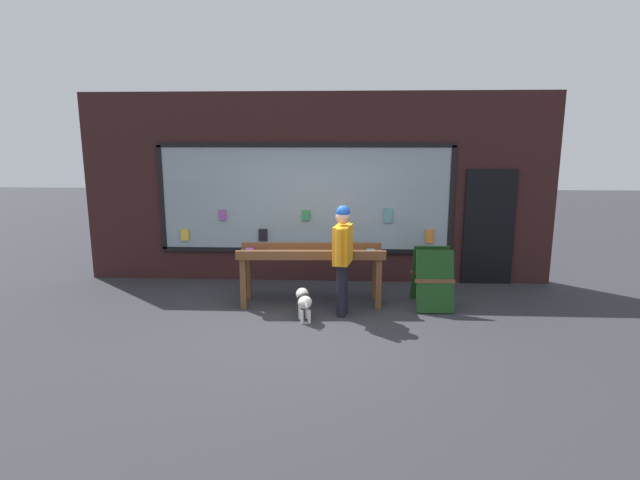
{
  "coord_description": "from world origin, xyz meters",
  "views": [
    {
      "loc": [
        0.54,
        -6.75,
        2.61
      ],
      "look_at": [
        0.15,
        0.78,
        1.09
      ],
      "focal_mm": 28.0,
      "sensor_mm": 36.0,
      "label": 1
    }
  ],
  "objects_px": {
    "person_browsing": "(343,252)",
    "sandwich_board_sign": "(432,277)",
    "display_table_main": "(311,258)",
    "small_dog": "(304,300)"
  },
  "relations": [
    {
      "from": "person_browsing",
      "to": "sandwich_board_sign",
      "type": "xyz_separation_m",
      "value": [
        1.42,
        0.48,
        -0.5
      ]
    },
    {
      "from": "display_table_main",
      "to": "sandwich_board_sign",
      "type": "xyz_separation_m",
      "value": [
        1.92,
        -0.05,
        -0.27
      ]
    },
    {
      "from": "small_dog",
      "to": "sandwich_board_sign",
      "type": "height_order",
      "value": "sandwich_board_sign"
    },
    {
      "from": "small_dog",
      "to": "sandwich_board_sign",
      "type": "xyz_separation_m",
      "value": [
        1.98,
        0.73,
        0.18
      ]
    },
    {
      "from": "display_table_main",
      "to": "small_dog",
      "type": "xyz_separation_m",
      "value": [
        -0.05,
        -0.79,
        -0.44
      ]
    },
    {
      "from": "person_browsing",
      "to": "sandwich_board_sign",
      "type": "bearing_deg",
      "value": -60.06
    },
    {
      "from": "display_table_main",
      "to": "small_dog",
      "type": "relative_size",
      "value": 4.41
    },
    {
      "from": "display_table_main",
      "to": "sandwich_board_sign",
      "type": "relative_size",
      "value": 2.49
    },
    {
      "from": "sandwich_board_sign",
      "to": "person_browsing",
      "type": "bearing_deg",
      "value": -161.82
    },
    {
      "from": "small_dog",
      "to": "person_browsing",
      "type": "bearing_deg",
      "value": -79.58
    }
  ]
}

